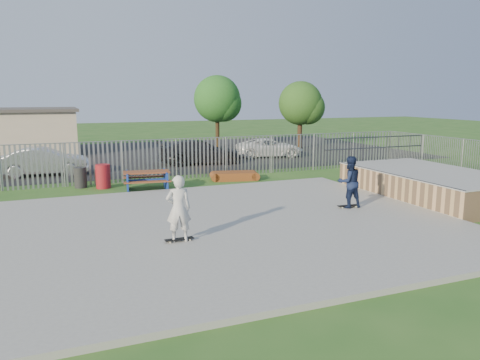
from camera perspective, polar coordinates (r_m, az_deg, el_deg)
name	(u,v)px	position (r m, az deg, el deg)	size (l,w,h in m)	color
ground	(218,228)	(14.71, -2.70, -5.92)	(120.00, 120.00, 0.00)	#2B5C1F
concrete_slab	(218,226)	(14.69, -2.70, -5.64)	(15.00, 12.00, 0.15)	gray
quarter_pipe	(430,184)	(20.48, 22.15, -0.44)	(5.50, 7.05, 2.19)	tan
fence	(204,173)	(19.05, -4.46, 0.88)	(26.04, 16.02, 2.00)	gray
picnic_table	(147,180)	(20.86, -11.30, -0.06)	(2.18, 1.87, 0.84)	brown
funbox	(235,176)	(22.97, -0.67, 0.50)	(2.15, 1.42, 0.40)	brown
trash_bin_red	(103,176)	(21.77, -16.35, 0.44)	(0.64, 0.64, 1.07)	maroon
trash_bin_grey	(80,178)	(22.20, -18.88, 0.29)	(0.55, 0.55, 0.92)	#242426
parking_lot	(126,156)	(32.93, -13.75, 2.87)	(40.00, 18.00, 0.02)	black
car_silver	(45,161)	(26.12, -22.71, 2.10)	(1.53, 4.38, 1.44)	silver
car_dark	(200,152)	(28.25, -4.94, 3.43)	(2.02, 4.97, 1.44)	black
car_white	(270,148)	(31.51, 3.62, 3.96)	(2.04, 4.43, 1.23)	white
tree_mid	(217,99)	(37.35, -2.80, 9.84)	(3.67, 3.67, 5.66)	#392916
tree_right	(300,103)	(36.82, 7.37, 9.25)	(3.35, 3.35, 5.18)	#432B1B
skateboard_a	(348,206)	(17.21, 13.05, -3.14)	(0.81, 0.25, 0.08)	black
skateboard_b	(179,240)	(13.07, -7.41, -7.25)	(0.80, 0.22, 0.08)	black
skater_navy	(349,182)	(17.03, 13.17, -0.24)	(0.90, 0.70, 1.85)	#131C3B
skater_white	(179,209)	(12.83, -7.50, -3.48)	(0.67, 0.44, 1.85)	silver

